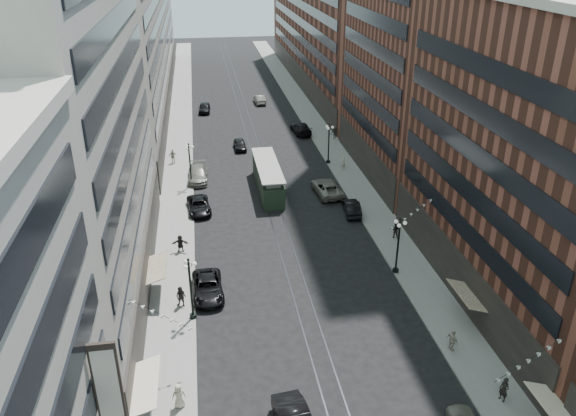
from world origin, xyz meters
TOP-DOWN VIEW (x-y plane):
  - ground at (0.00, 60.00)m, footprint 220.00×220.00m
  - sidewalk_west at (-11.00, 70.00)m, footprint 4.00×180.00m
  - sidewalk_east at (11.00, 70.00)m, footprint 4.00×180.00m
  - rail_west at (-0.70, 70.00)m, footprint 0.12×180.00m
  - rail_east at (0.70, 70.00)m, footprint 0.12×180.00m
  - building_west_mid at (-17.00, 33.00)m, footprint 8.00×36.00m
  - building_west_far at (-17.00, 96.00)m, footprint 8.00×90.00m
  - building_east_mid at (17.00, 28.00)m, footprint 8.00×30.00m
  - building_east_tower at (17.00, 56.00)m, footprint 8.00×26.00m
  - building_east_far at (17.00, 105.00)m, footprint 8.00×72.00m
  - lamppost_sw_far at (-9.20, 28.00)m, footprint 1.03×1.14m
  - lamppost_sw_mid at (-9.20, 55.00)m, footprint 1.03×1.14m
  - lamppost_se_far at (9.20, 32.00)m, footprint 1.03×1.14m
  - lamppost_se_mid at (9.20, 60.00)m, footprint 1.03×1.14m
  - streetcar at (0.00, 52.55)m, footprint 2.68×12.11m
  - car_2 at (-7.91, 31.22)m, footprint 2.73×5.61m
  - pedestrian_1 at (-10.13, 18.48)m, footprint 0.92×0.56m
  - pedestrian_2 at (-10.12, 29.69)m, footprint 1.02×0.79m
  - pedestrian_4 at (9.73, 20.94)m, footprint 0.84×1.15m
  - car_7 at (-8.40, 47.85)m, footprint 2.87×5.43m
  - car_8 at (-8.40, 56.92)m, footprint 2.60×6.03m
  - car_9 at (-6.80, 87.76)m, footprint 2.27×4.94m
  - car_10 at (8.40, 44.60)m, footprint 2.03×4.68m
  - car_11 at (6.80, 50.18)m, footprint 3.27×6.28m
  - car_12 at (7.88, 73.53)m, footprint 2.84×6.03m
  - car_13 at (-2.20, 67.62)m, footprint 1.77×4.21m
  - car_14 at (3.45, 92.06)m, footprint 2.01×4.86m
  - pedestrian_5 at (-10.32, 38.89)m, footprint 1.65×0.61m
  - pedestrian_6 at (-11.61, 63.19)m, footprint 1.16×0.58m
  - pedestrian_7 at (11.26, 38.24)m, footprint 0.96×0.81m
  - pedestrian_8 at (10.68, 57.51)m, footprint 0.78×0.74m
  - pedestrian_9 at (12.34, 69.50)m, footprint 1.31×0.90m
  - pedestrian_extra_0 at (10.99, 15.66)m, footprint 0.67×0.78m

SIDE VIEW (x-z plane):
  - ground at x=0.00m, z-range 0.00..0.00m
  - rail_west at x=-0.70m, z-range 0.00..0.02m
  - rail_east at x=0.70m, z-range 0.00..0.02m
  - sidewalk_west at x=-11.00m, z-range 0.00..0.15m
  - sidewalk_east at x=11.00m, z-range 0.00..0.15m
  - car_13 at x=-2.20m, z-range 0.00..1.42m
  - car_7 at x=-8.40m, z-range 0.00..1.45m
  - car_10 at x=8.40m, z-range 0.00..1.50m
  - car_2 at x=-7.91m, z-range 0.00..1.54m
  - car_14 at x=3.45m, z-range 0.00..1.57m
  - car_9 at x=-6.80m, z-range 0.00..1.64m
  - car_11 at x=6.80m, z-range 0.00..1.69m
  - car_12 at x=7.88m, z-range 0.00..1.70m
  - car_8 at x=-8.40m, z-range 0.00..1.73m
  - pedestrian_7 at x=11.26m, z-range 0.15..1.88m
  - pedestrian_5 at x=-10.32m, z-range 0.15..1.90m
  - pedestrian_4 at x=9.73m, z-range 0.15..1.93m
  - pedestrian_8 at x=10.68m, z-range 0.15..1.95m
  - pedestrian_1 at x=-10.13m, z-range 0.15..1.96m
  - pedestrian_extra_0 at x=10.99m, z-range 0.15..1.97m
  - pedestrian_2 at x=-10.12m, z-range 0.15..2.01m
  - pedestrian_9 at x=12.34m, z-range 0.15..2.03m
  - pedestrian_6 at x=-11.61m, z-range 0.15..2.08m
  - streetcar at x=0.00m, z-range -0.13..3.22m
  - lamppost_sw_far at x=-9.20m, z-range 0.34..5.86m
  - lamppost_sw_mid at x=-9.20m, z-range 0.34..5.86m
  - lamppost_se_far at x=9.20m, z-range 0.34..5.86m
  - lamppost_se_mid at x=9.20m, z-range 0.34..5.86m
  - building_east_mid at x=17.00m, z-range 0.00..24.00m
  - building_east_far at x=17.00m, z-range 0.00..24.00m
  - building_west_far at x=-17.00m, z-range 0.00..26.00m
  - building_west_mid at x=-17.00m, z-range 0.00..28.00m
  - building_east_tower at x=17.00m, z-range 0.00..42.00m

